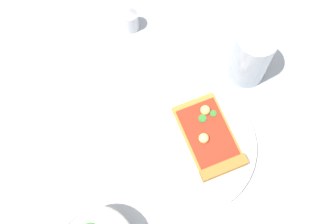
# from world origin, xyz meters

# --- Properties ---
(ground_plane) EXTENTS (2.40, 2.40, 0.00)m
(ground_plane) POSITION_xyz_m (0.00, 0.00, 0.00)
(ground_plane) COLOR #B2B7BC
(ground_plane) RESTS_ON ground
(plate) EXTENTS (0.26, 0.26, 0.01)m
(plate) POSITION_xyz_m (-0.02, -0.05, 0.01)
(plate) COLOR silver
(plate) RESTS_ON ground_plane
(pizza_slice_main) EXTENTS (0.18, 0.16, 0.03)m
(pizza_slice_main) POSITION_xyz_m (-0.05, -0.08, 0.02)
(pizza_slice_main) COLOR gold
(pizza_slice_main) RESTS_ON plate
(soda_glass) EXTENTS (0.08, 0.08, 0.13)m
(soda_glass) POSITION_xyz_m (-0.04, -0.25, 0.07)
(soda_glass) COLOR silver
(soda_glass) RESTS_ON ground_plane
(pepper_shaker) EXTENTS (0.03, 0.03, 0.06)m
(pepper_shaker) POSITION_xyz_m (0.22, -0.22, 0.03)
(pepper_shaker) COLOR silver
(pepper_shaker) RESTS_ON ground_plane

